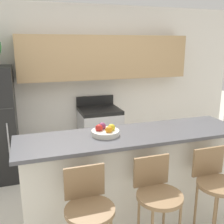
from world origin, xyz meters
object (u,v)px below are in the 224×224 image
object	(u,v)px
stove_range	(100,135)
bar_stool_mid	(157,196)
fruit_bowl	(105,131)
bar_stool_right	(215,184)
bar_stool_left	(89,209)
trash_bin	(36,167)

from	to	relation	value
stove_range	bar_stool_mid	world-z (taller)	stove_range
stove_range	fruit_bowl	world-z (taller)	fruit_bowl
stove_range	bar_stool_right	world-z (taller)	stove_range
bar_stool_left	trash_bin	world-z (taller)	bar_stool_left
bar_stool_right	trash_bin	bearing A→B (deg)	129.20
stove_range	fruit_bowl	xyz separation A→B (m)	(-0.40, -1.63, 0.63)
stove_range	bar_stool_left	xyz separation A→B (m)	(-0.72, -2.21, 0.20)
bar_stool_mid	bar_stool_right	world-z (taller)	same
bar_stool_mid	bar_stool_right	bearing A→B (deg)	0.00
bar_stool_left	bar_stool_right	bearing A→B (deg)	0.00
bar_stool_left	bar_stool_right	xyz separation A→B (m)	(1.22, 0.00, 0.00)
stove_range	bar_stool_right	distance (m)	2.27
bar_stool_mid	stove_range	bearing A→B (deg)	87.09
stove_range	bar_stool_mid	size ratio (longest dim) A/B	1.10
fruit_bowl	trash_bin	size ratio (longest dim) A/B	0.73
bar_stool_mid	trash_bin	size ratio (longest dim) A/B	2.57
bar_stool_left	stove_range	bearing A→B (deg)	71.96
fruit_bowl	stove_range	bearing A→B (deg)	76.17
bar_stool_left	fruit_bowl	size ratio (longest dim) A/B	3.52
bar_stool_mid	fruit_bowl	size ratio (longest dim) A/B	3.52
stove_range	trash_bin	world-z (taller)	stove_range
bar_stool_mid	fruit_bowl	xyz separation A→B (m)	(-0.29, 0.58, 0.43)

